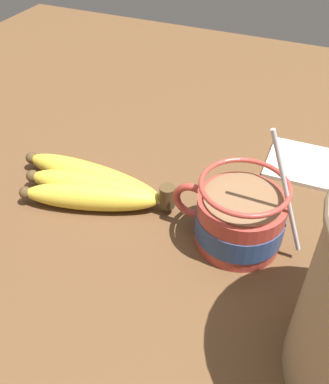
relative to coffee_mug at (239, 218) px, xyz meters
The scene contains 4 objects.
table 10.28cm from the coffee_mug, 18.47° to the left, with size 137.68×137.68×3.70cm.
coffee_mug is the anchor object (origin of this frame).
banana_bunch 19.86cm from the coffee_mug, ahead, with size 23.37×10.18×4.15cm.
napkin 20.09cm from the coffee_mug, 110.62° to the right, with size 14.75×10.46×0.60cm.
Camera 1 is at (-14.62, 33.31, 41.61)cm, focal length 40.00 mm.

